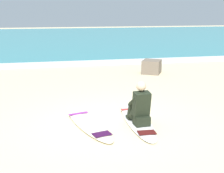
% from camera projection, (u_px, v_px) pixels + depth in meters
% --- Properties ---
extents(ground_plane, '(80.00, 80.00, 0.00)m').
position_uv_depth(ground_plane, '(109.00, 123.00, 6.85)').
color(ground_plane, beige).
extents(sea, '(80.00, 28.00, 0.10)m').
position_uv_depth(sea, '(61.00, 38.00, 27.14)').
color(sea, teal).
rests_on(sea, ground).
extents(breaking_foam, '(80.00, 0.90, 0.11)m').
position_uv_depth(breaking_foam, '(76.00, 64.00, 14.15)').
color(breaking_foam, white).
rests_on(breaking_foam, ground).
extents(surfboard_main, '(0.64, 2.55, 0.08)m').
position_uv_depth(surfboard_main, '(137.00, 120.00, 6.92)').
color(surfboard_main, white).
rests_on(surfboard_main, ground).
extents(surfer_seated, '(0.40, 0.72, 0.95)m').
position_uv_depth(surfer_seated, '(140.00, 107.00, 6.57)').
color(surfer_seated, black).
rests_on(surfer_seated, surfboard_main).
extents(surfboard_spare_near, '(1.05, 2.36, 0.08)m').
position_uv_depth(surfboard_spare_near, '(88.00, 124.00, 6.72)').
color(surfboard_spare_near, '#EFE5C6').
rests_on(surfboard_spare_near, ground).
extents(shoreline_rock, '(0.97, 0.99, 0.54)m').
position_uv_depth(shoreline_rock, '(152.00, 67.00, 12.16)').
color(shoreline_rock, '#756656').
rests_on(shoreline_rock, ground).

